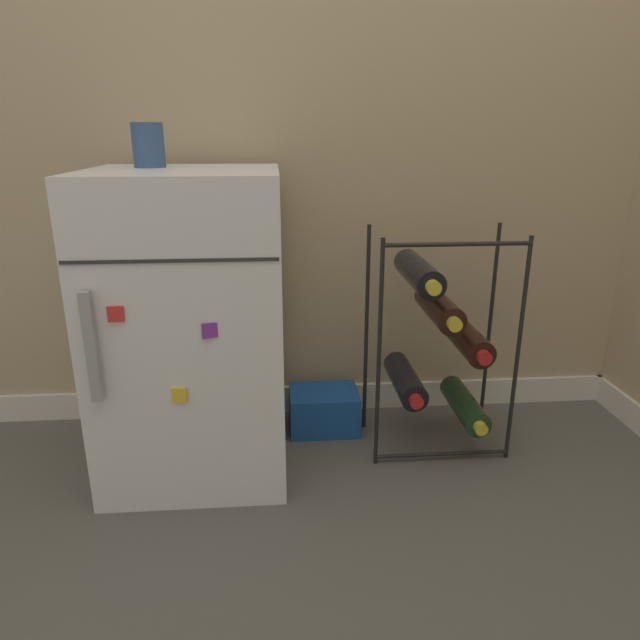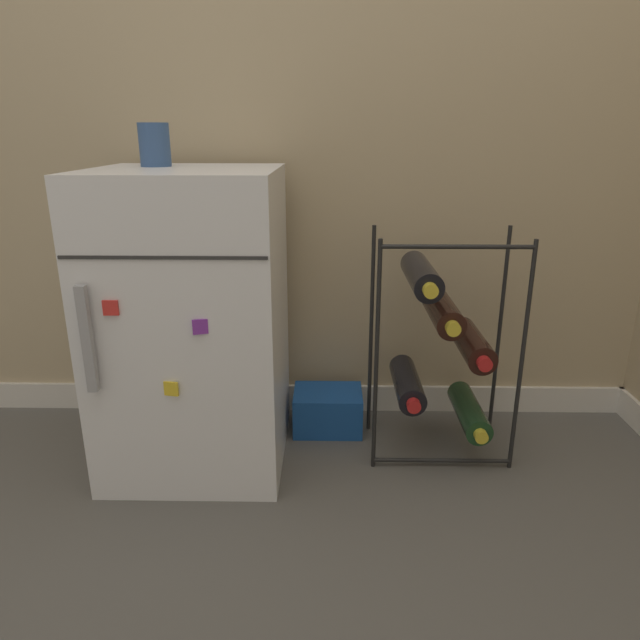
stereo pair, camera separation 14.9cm
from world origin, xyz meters
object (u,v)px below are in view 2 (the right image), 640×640
at_px(mini_fridge, 194,322).
at_px(soda_box, 328,410).
at_px(fridge_top_cup, 155,145).
at_px(wine_rack, 442,345).

distance_m(mini_fridge, soda_box, 0.53).
xyz_separation_m(soda_box, fridge_top_cup, (-0.46, -0.07, 0.82)).
xyz_separation_m(mini_fridge, fridge_top_cup, (-0.09, 0.08, 0.47)).
bearing_deg(soda_box, fridge_top_cup, -170.89).
bearing_deg(mini_fridge, fridge_top_cup, 139.41).
bearing_deg(soda_box, wine_rack, -19.19).
distance_m(soda_box, fridge_top_cup, 0.95).
relative_size(wine_rack, soda_box, 3.04).
height_order(mini_fridge, soda_box, mini_fridge).
height_order(soda_box, fridge_top_cup, fridge_top_cup).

